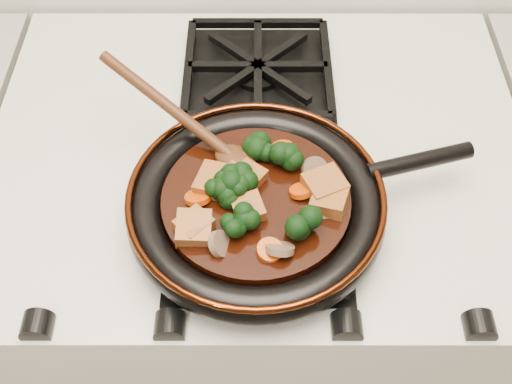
{
  "coord_description": "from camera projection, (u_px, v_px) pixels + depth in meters",
  "views": [
    {
      "loc": [
        -0.0,
        1.09,
        1.57
      ],
      "look_at": [
        -0.0,
        1.55,
        0.97
      ],
      "focal_mm": 45.0,
      "sensor_mm": 36.0,
      "label": 1
    }
  ],
  "objects": [
    {
      "name": "stove",
      "position": [
        257.0,
        299.0,
        1.26
      ],
      "size": [
        0.76,
        0.6,
        0.9
      ],
      "primitive_type": "cube",
      "color": "beige",
      "rests_on": "ground"
    },
    {
      "name": "burner_grate_front",
      "position": [
        258.0,
        221.0,
        0.8
      ],
      "size": [
        0.23,
        0.23,
        0.03
      ],
      "primitive_type": null,
      "color": "black",
      "rests_on": "stove"
    },
    {
      "name": "burner_grate_back",
      "position": [
        258.0,
        71.0,
        0.97
      ],
      "size": [
        0.23,
        0.23,
        0.03
      ],
      "primitive_type": null,
      "color": "black",
      "rests_on": "stove"
    },
    {
      "name": "skillet",
      "position": [
        258.0,
        205.0,
        0.78
      ],
      "size": [
        0.43,
        0.32,
        0.05
      ],
      "rotation": [
        0.0,
        0.0,
        0.28
      ],
      "color": "black",
      "rests_on": "burner_grate_front"
    },
    {
      "name": "braising_sauce",
      "position": [
        256.0,
        203.0,
        0.78
      ],
      "size": [
        0.23,
        0.23,
        0.02
      ],
      "primitive_type": "cylinder",
      "color": "black",
      "rests_on": "skillet"
    },
    {
      "name": "tofu_cube_0",
      "position": [
        194.0,
        229.0,
        0.73
      ],
      "size": [
        0.04,
        0.04,
        0.03
      ],
      "primitive_type": "cube",
      "rotation": [
        0.11,
        0.06,
        0.0
      ],
      "color": "brown",
      "rests_on": "braising_sauce"
    },
    {
      "name": "tofu_cube_1",
      "position": [
        234.0,
        181.0,
        0.78
      ],
      "size": [
        0.05,
        0.05,
        0.02
      ],
      "primitive_type": "cube",
      "rotation": [
        -0.09,
        -0.03,
        2.47
      ],
      "color": "brown",
      "rests_on": "braising_sauce"
    },
    {
      "name": "tofu_cube_2",
      "position": [
        249.0,
        209.0,
        0.75
      ],
      "size": [
        0.05,
        0.05,
        0.03
      ],
      "primitive_type": "cube",
      "rotation": [
        -0.12,
        -0.04,
        1.88
      ],
      "color": "brown",
      "rests_on": "braising_sauce"
    },
    {
      "name": "tofu_cube_3",
      "position": [
        325.0,
        186.0,
        0.77
      ],
      "size": [
        0.06,
        0.06,
        0.02
      ],
      "primitive_type": "cube",
      "rotation": [
        -0.01,
        0.01,
        2.0
      ],
      "color": "brown",
      "rests_on": "braising_sauce"
    },
    {
      "name": "tofu_cube_4",
      "position": [
        194.0,
        226.0,
        0.73
      ],
      "size": [
        0.05,
        0.05,
        0.02
      ],
      "primitive_type": "cube",
      "rotation": [
        -0.01,
        0.0,
        0.76
      ],
      "color": "brown",
      "rests_on": "braising_sauce"
    },
    {
      "name": "tofu_cube_5",
      "position": [
        248.0,
        178.0,
        0.78
      ],
      "size": [
        0.05,
        0.05,
        0.02
      ],
      "primitive_type": "cube",
      "rotation": [
        0.04,
        0.07,
        0.95
      ],
      "color": "brown",
      "rests_on": "braising_sauce"
    },
    {
      "name": "tofu_cube_6",
      "position": [
        326.0,
        182.0,
        0.77
      ],
      "size": [
        0.05,
        0.05,
        0.02
      ],
      "primitive_type": "cube",
      "rotation": [
        0.04,
        0.09,
        1.94
      ],
      "color": "brown",
      "rests_on": "braising_sauce"
    },
    {
      "name": "tofu_cube_7",
      "position": [
        329.0,
        202.0,
        0.76
      ],
      "size": [
        0.05,
        0.05,
        0.03
      ],
      "primitive_type": "cube",
      "rotation": [
        -0.1,
        0.05,
        1.25
      ],
      "color": "brown",
      "rests_on": "braising_sauce"
    },
    {
      "name": "tofu_cube_8",
      "position": [
        216.0,
        182.0,
        0.77
      ],
      "size": [
        0.06,
        0.06,
        0.03
      ],
      "primitive_type": "cube",
      "rotation": [
        -0.05,
        0.12,
        2.8
      ],
      "color": "brown",
      "rests_on": "braising_sauce"
    },
    {
      "name": "broccoli_floret_0",
      "position": [
        225.0,
        192.0,
        0.76
      ],
      "size": [
        0.06,
        0.06,
        0.06
      ],
      "primitive_type": null,
      "rotation": [
        -0.06,
        0.13,
        1.55
      ],
      "color": "black",
      "rests_on": "braising_sauce"
    },
    {
      "name": "broccoli_floret_1",
      "position": [
        238.0,
        178.0,
        0.78
      ],
      "size": [
        0.09,
        0.08,
        0.06
      ],
      "primitive_type": null,
      "rotation": [
        0.09,
        0.1,
        0.9
      ],
      "color": "black",
      "rests_on": "braising_sauce"
    },
    {
      "name": "broccoli_floret_2",
      "position": [
        241.0,
        222.0,
        0.73
      ],
      "size": [
        0.09,
        0.08,
        0.07
      ],
      "primitive_type": null,
      "rotation": [
        -0.05,
        -0.21,
        0.51
      ],
      "color": "black",
      "rests_on": "braising_sauce"
    },
    {
      "name": "broccoli_floret_3",
      "position": [
        231.0,
        185.0,
        0.77
      ],
      "size": [
        0.09,
        0.08,
        0.07
      ],
      "primitive_type": null,
      "rotation": [
        0.24,
        -0.07,
        1.97
      ],
      "color": "black",
      "rests_on": "braising_sauce"
    },
    {
      "name": "broccoli_floret_4",
      "position": [
        303.0,
        227.0,
        0.73
      ],
      "size": [
        0.08,
        0.07,
        0.07
      ],
      "primitive_type": null,
      "rotation": [
        0.22,
        0.0,
        1.35
      ],
      "color": "black",
      "rests_on": "braising_sauce"
    },
    {
      "name": "broccoli_floret_5",
      "position": [
        261.0,
        148.0,
        0.81
      ],
      "size": [
        0.08,
        0.08,
        0.06
      ],
      "primitive_type": null,
      "rotation": [
        0.13,
        -0.12,
        2.85
      ],
      "color": "black",
      "rests_on": "braising_sauce"
    },
    {
      "name": "broccoli_floret_6",
      "position": [
        287.0,
        160.0,
        0.79
      ],
      "size": [
        0.07,
        0.08,
        0.06
      ],
      "primitive_type": null,
      "rotation": [
        -0.08,
        0.24,
        1.34
      ],
      "color": "black",
      "rests_on": "braising_sauce"
    },
    {
      "name": "broccoli_floret_7",
      "position": [
        224.0,
        195.0,
        0.76
      ],
      "size": [
        0.09,
        0.08,
        0.06
      ],
      "primitive_type": null,
      "rotation": [
        0.12,
        0.22,
        0.97
      ],
      "color": "black",
      "rests_on": "braising_sauce"
    },
    {
      "name": "carrot_coin_0",
      "position": [
        270.0,
        250.0,
        0.72
      ],
      "size": [
        0.03,
        0.03,
        0.01
      ],
      "primitive_type": "cylinder",
      "rotation": [
        0.15,
        0.11,
        0.0
      ],
      "color": "#BB3A05",
      "rests_on": "braising_sauce"
    },
    {
      "name": "carrot_coin_1",
      "position": [
        301.0,
        191.0,
        0.77
      ],
      "size": [
        0.03,
        0.03,
        0.02
      ],
      "primitive_type": "cylinder",
      "rotation": [
        -0.34,
        -0.19,
        0.0
      ],
      "color": "#BB3A05",
      "rests_on": "braising_sauce"
    },
    {
      "name": "carrot_coin_2",
      "position": [
        198.0,
        197.0,
        0.76
      ],
      "size": [
        0.03,
        0.03,
        0.02
      ],
      "primitive_type": "cylinder",
      "rotation": [
        -0.34,
        -0.12,
        0.0
      ],
      "color": "#BB3A05",
      "rests_on": "braising_sauce"
    },
    {
      "name": "carrot_coin_3",
      "position": [
        283.0,
        148.0,
        0.81
      ],
      "size": [
        0.03,
        0.03,
        0.02
      ],
      "primitive_type": "cylinder",
      "rotation": [
        -0.26,
        -0.11,
        0.0
      ],
      "color": "#BB3A05",
      "rests_on": "braising_sauce"
    },
    {
      "name": "mushroom_slice_0",
      "position": [
        315.0,
        169.0,
        0.79
      ],
      "size": [
        0.04,
        0.04,
        0.03
      ],
      "primitive_type": "cylinder",
      "rotation": [
        0.78,
        0.0,
        0.43
      ],
      "color": "brown",
      "rests_on": "braising_sauce"
    },
    {
      "name": "mushroom_slice_1",
      "position": [
        324.0,
        204.0,
        0.75
      ],
      "size": [
        0.04,
        0.04,
        0.03
      ],
      "primitive_type": "cylinder",
      "rotation": [
        0.58,
        0.0,
        0.29
      ],
      "color": "brown",
      "rests_on": "braising_sauce"
    },
    {
      "name": "mushroom_slice_2",
      "position": [
        220.0,
        244.0,
        0.72
      ],
      "size": [
        0.03,
        0.04,
        0.03
      ],
      "primitive_type": "cylinder",
      "rotation": [
        0.98,
        0.0,
        1.37
      ],
      "color": "brown",
      "rests_on": "braising_sauce"
    },
    {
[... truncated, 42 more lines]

